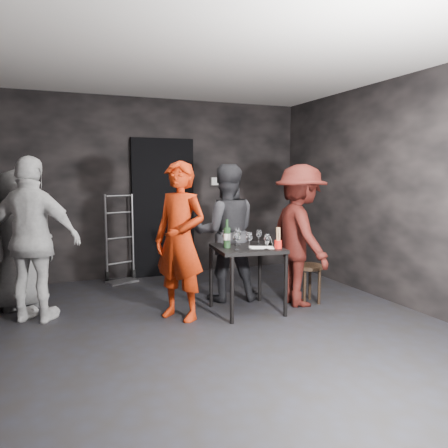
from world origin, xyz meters
name	(u,v)px	position (x,y,z in m)	size (l,w,h in m)	color
floor	(221,324)	(0.00, 0.00, 0.00)	(4.50, 5.00, 0.02)	black
ceiling	(221,57)	(0.00, 0.00, 2.70)	(4.50, 5.00, 0.02)	silver
wall_back	(162,188)	(0.00, 2.50, 1.35)	(4.50, 0.04, 2.70)	black
wall_front	(409,218)	(0.00, -2.50, 1.35)	(4.50, 0.04, 2.70)	black
wall_right	(395,192)	(2.25, 0.00, 1.35)	(0.04, 5.00, 2.70)	black
doorway	(163,208)	(0.00, 2.44, 1.05)	(0.95, 0.10, 2.10)	black
wallbox_upper	(215,181)	(0.85, 2.45, 1.45)	(0.12, 0.06, 0.12)	#B7B7B2
wallbox_lower	(226,184)	(1.05, 2.45, 1.40)	(0.10, 0.06, 0.14)	#B7B7B2
hand_truck	(121,266)	(-0.69, 2.27, 0.23)	(0.42, 0.35, 1.27)	#B2B2B7
tasting_table	(247,255)	(0.44, 0.30, 0.65)	(0.72, 0.72, 0.75)	black
stool	(308,272)	(1.26, 0.33, 0.38)	(0.38, 0.38, 0.47)	black
server_red	(180,230)	(-0.33, 0.36, 0.97)	(0.70, 0.46, 1.93)	#A82307
woman_black	(226,224)	(0.40, 0.85, 0.95)	(0.92, 0.50, 1.89)	black
man_maroon	(300,227)	(1.14, 0.33, 0.94)	(1.21, 0.56, 1.87)	#3D110D
bystander_cream	(33,226)	(-1.79, 0.84, 1.03)	(1.20, 0.57, 2.05)	silver
bystander_grey	(18,234)	(-1.96, 1.39, 0.87)	(0.85, 0.47, 1.75)	slate
tasting_mat	(261,248)	(0.55, 0.17, 0.75)	(0.27, 0.18, 0.00)	white
wine_glass_a	(237,240)	(0.24, 0.14, 0.86)	(0.08, 0.08, 0.22)	white
wine_glass_b	(225,237)	(0.22, 0.43, 0.85)	(0.08, 0.08, 0.21)	white
wine_glass_c	(238,236)	(0.37, 0.43, 0.86)	(0.08, 0.08, 0.22)	white
wine_glass_d	(249,240)	(0.39, 0.16, 0.85)	(0.08, 0.08, 0.20)	white
wine_glass_e	(267,241)	(0.56, 0.07, 0.84)	(0.07, 0.07, 0.18)	white
wine_glass_f	(259,236)	(0.63, 0.40, 0.84)	(0.07, 0.07, 0.19)	white
wine_bottle	(227,237)	(0.20, 0.32, 0.87)	(0.08, 0.08, 0.32)	black
breadstick_cup	(278,238)	(0.70, 0.07, 0.86)	(0.08, 0.08, 0.25)	red
reserved_card	(268,240)	(0.72, 0.34, 0.80)	(0.08, 0.13, 0.10)	white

